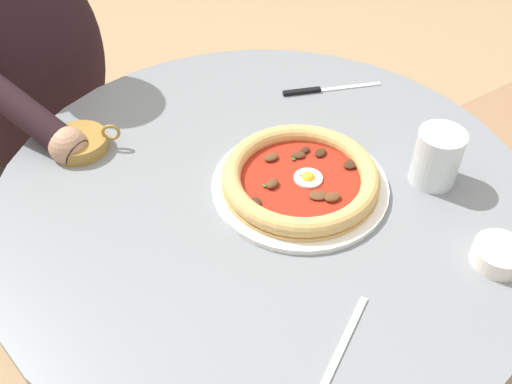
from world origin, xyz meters
name	(u,v)px	position (x,y,z in m)	size (l,w,h in m)	color
dining_table	(264,250)	(0.00, 0.00, 0.56)	(0.92, 0.92, 0.72)	gray
pizza_on_plate	(300,180)	(-0.04, -0.04, 0.74)	(0.30, 0.30, 0.04)	white
water_glass	(436,160)	(-0.19, -0.21, 0.76)	(0.08, 0.08, 0.10)	silver
steak_knife	(318,90)	(0.11, -0.29, 0.72)	(0.13, 0.17, 0.01)	silver
ramekin_capers	(499,254)	(-0.36, -0.11, 0.73)	(0.08, 0.08, 0.03)	white
olive_pan	(79,143)	(0.32, 0.14, 0.73)	(0.11, 0.11, 0.05)	olive
fork_utensil	(344,343)	(-0.27, 0.15, 0.72)	(0.05, 0.16, 0.00)	#BCBCC1
diner_person	(50,142)	(0.64, 0.05, 0.51)	(0.51, 0.41, 1.13)	#282833
cafe_chair_diner	(11,112)	(0.78, 0.06, 0.53)	(0.41, 0.41, 0.89)	#504A45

